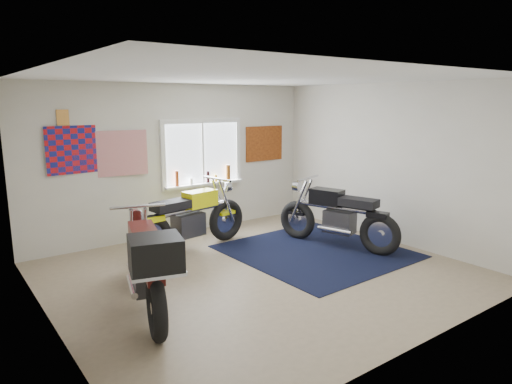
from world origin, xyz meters
TOP-DOWN VIEW (x-y plane):
  - ground at (0.00, 0.00)m, footprint 5.50×5.50m
  - room_shell at (0.00, 0.00)m, footprint 5.50×5.50m
  - navy_rug at (1.28, 0.21)m, footprint 2.56×2.66m
  - window_assembly at (0.50, 2.47)m, footprint 1.66×0.17m
  - oil_bottles at (0.59, 2.40)m, footprint 1.16×0.09m
  - flag_display at (-1.90, 2.48)m, footprint 1.60×0.10m
  - triumph_poster at (1.95, 2.48)m, footprint 0.90×0.03m
  - yellow_triumph at (-0.30, 1.50)m, footprint 2.25×0.69m
  - black_chrome_bike at (1.75, 0.22)m, footprint 0.88×2.14m
  - maroon_tourer at (-1.80, -0.29)m, footprint 1.02×2.21m

SIDE VIEW (x-z plane):
  - ground at x=0.00m, z-range 0.00..0.00m
  - navy_rug at x=1.28m, z-range 0.00..0.01m
  - black_chrome_bike at x=1.75m, z-range -0.07..1.06m
  - yellow_triumph at x=-0.30m, z-range -0.07..1.07m
  - maroon_tourer at x=-1.80m, z-range 0.02..1.16m
  - oil_bottles at x=0.59m, z-range 0.88..1.18m
  - window_assembly at x=0.50m, z-range 0.74..2.00m
  - triumph_poster at x=1.95m, z-range 1.20..1.90m
  - room_shell at x=0.00m, z-range -1.11..4.39m
  - flag_display at x=-1.90m, z-range 1.56..2.73m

